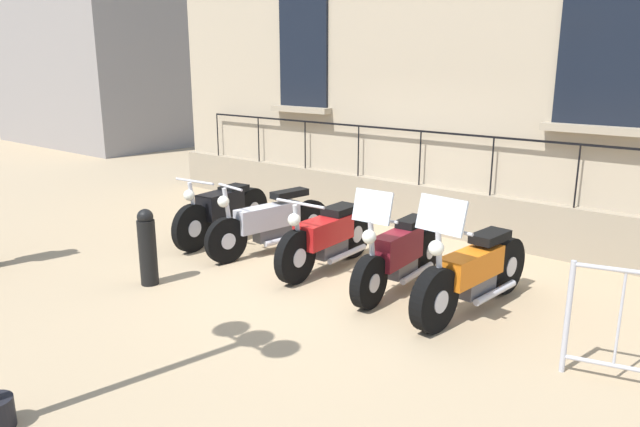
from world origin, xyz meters
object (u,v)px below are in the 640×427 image
(motorcycle_maroon, at_px, (399,256))
(motorcycle_orange, at_px, (472,274))
(motorcycle_black, at_px, (223,212))
(bollard, at_px, (147,247))
(motorcycle_red, at_px, (326,238))
(motorcycle_silver, at_px, (270,223))

(motorcycle_maroon, bearing_deg, motorcycle_orange, 88.34)
(motorcycle_black, height_order, bollard, motorcycle_black)
(motorcycle_red, xyz_separation_m, bollard, (1.82, -1.37, 0.05))
(motorcycle_orange, bearing_deg, motorcycle_maroon, -91.66)
(motorcycle_black, bearing_deg, motorcycle_red, 89.50)
(motorcycle_red, relative_size, motorcycle_orange, 0.91)
(bollard, bearing_deg, motorcycle_red, 142.94)
(motorcycle_orange, bearing_deg, bollard, -62.90)
(motorcycle_black, height_order, motorcycle_maroon, motorcycle_maroon)
(motorcycle_black, bearing_deg, motorcycle_silver, 94.02)
(motorcycle_red, distance_m, motorcycle_orange, 2.09)
(motorcycle_black, distance_m, motorcycle_orange, 4.14)
(motorcycle_red, height_order, motorcycle_maroon, motorcycle_maroon)
(motorcycle_maroon, xyz_separation_m, bollard, (1.80, -2.50, 0.05))
(motorcycle_maroon, relative_size, bollard, 2.10)
(motorcycle_silver, relative_size, bollard, 2.24)
(motorcycle_black, distance_m, motorcycle_silver, 0.95)
(motorcycle_black, height_order, motorcycle_silver, motorcycle_silver)
(motorcycle_black, relative_size, motorcycle_red, 1.04)
(motorcycle_red, distance_m, motorcycle_maroon, 1.13)
(motorcycle_maroon, xyz_separation_m, motorcycle_orange, (0.03, 0.96, 0.01))
(motorcycle_maroon, bearing_deg, motorcycle_black, -90.63)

